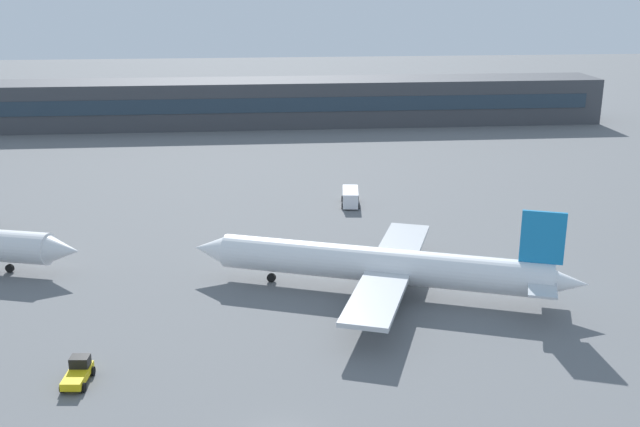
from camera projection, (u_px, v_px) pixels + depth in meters
ground_plane at (265, 240)px, 86.90m from camera, size 400.00×400.00×0.00m
terminal_building at (256, 103)px, 151.80m from camera, size 138.71×12.13×9.00m
airplane_near at (379, 265)px, 71.64m from camera, size 36.26×25.96×9.32m
baggage_tug_yellow at (78, 372)px, 56.44m from camera, size 2.08×3.72×1.75m
service_van_white at (350, 197)px, 99.75m from camera, size 2.80×5.40×2.08m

